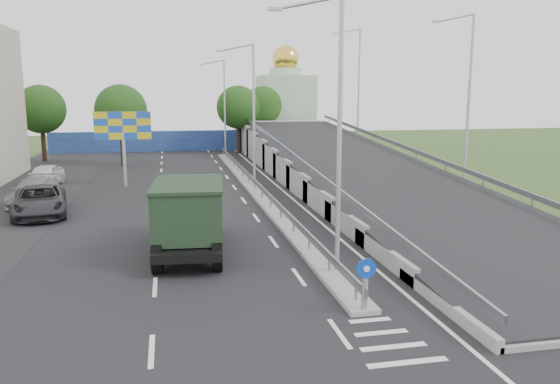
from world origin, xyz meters
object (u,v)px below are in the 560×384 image
object	(u,v)px
parked_car_d	(35,191)
parked_car_e	(45,176)
church	(285,104)
lamp_post_mid	(251,107)
sign_bollard	(365,284)
billboard	(123,130)
parked_car_c	(40,201)
lamp_post_near	(335,123)
lamp_post_far	(223,102)
dump_truck	(190,212)

from	to	relation	value
parked_car_d	parked_car_e	distance (m)	6.54
church	parked_car_d	distance (m)	44.61
lamp_post_mid	parked_car_d	distance (m)	15.42
lamp_post_mid	sign_bollard	bearing A→B (deg)	-90.26
church	billboard	bearing A→B (deg)	-120.70
sign_bollard	lamp_post_mid	size ratio (longest dim) A/B	0.17
billboard	sign_bollard	bearing A→B (deg)	-70.79
church	parked_car_c	size ratio (longest dim) A/B	2.29
sign_bollard	parked_car_d	bearing A→B (deg)	124.44
billboard	parked_car_d	world-z (taller)	billboard
billboard	parked_car_c	size ratio (longest dim) A/B	0.91
lamp_post_near	lamp_post_mid	world-z (taller)	same
lamp_post_far	parked_car_c	world-z (taller)	lamp_post_far
lamp_post_near	lamp_post_far	xyz separation A→B (m)	(0.00, 40.00, 0.00)
parked_car_d	parked_car_e	bearing A→B (deg)	100.80
lamp_post_near	parked_car_c	bearing A→B (deg)	135.00
parked_car_c	parked_car_d	world-z (taller)	parked_car_c
sign_bollard	parked_car_d	size ratio (longest dim) A/B	0.31
lamp_post_far	parked_car_e	distance (m)	22.98
lamp_post_mid	lamp_post_near	bearing A→B (deg)	-90.00
dump_truck	parked_car_d	xyz separation A→B (m)	(-9.07, 12.42, -0.98)
lamp_post_far	billboard	world-z (taller)	lamp_post_far
parked_car_c	parked_car_d	size ratio (longest dim) A/B	1.10
lamp_post_mid	lamp_post_far	xyz separation A→B (m)	(0.00, 20.00, 0.00)
sign_bollard	parked_car_e	world-z (taller)	sign_bollard
lamp_post_far	sign_bollard	bearing A→B (deg)	-90.14
lamp_post_far	billboard	distance (m)	20.24
lamp_post_near	parked_car_c	world-z (taller)	lamp_post_near
dump_truck	parked_car_e	world-z (taller)	dump_truck
church	parked_car_e	bearing A→B (deg)	-128.89
sign_bollard	lamp_post_near	size ratio (longest dim) A/B	0.17
lamp_post_far	dump_truck	bearing A→B (deg)	-98.21
church	dump_truck	bearing A→B (deg)	-106.84
billboard	parked_car_c	world-z (taller)	billboard
lamp_post_far	parked_car_c	bearing A→B (deg)	-116.16
church	lamp_post_mid	bearing A→B (deg)	-106.22
lamp_post_far	billboard	size ratio (longest dim) A/B	1.83
sign_bollard	lamp_post_far	world-z (taller)	lamp_post_far
lamp_post_near	dump_truck	bearing A→B (deg)	139.96
sign_bollard	billboard	world-z (taller)	billboard
lamp_post_mid	parked_car_c	xyz separation A→B (m)	(-13.18, -6.82, -4.97)
sign_bollard	lamp_post_far	xyz separation A→B (m)	(0.11, 43.83, 4.77)
sign_bollard	dump_truck	distance (m)	9.61
parked_car_c	billboard	bearing A→B (deg)	55.44
church	parked_car_c	world-z (taller)	church
lamp_post_near	parked_car_d	distance (m)	22.53
lamp_post_near	church	world-z (taller)	church
parked_car_e	lamp_post_mid	bearing A→B (deg)	-7.47
lamp_post_near	church	distance (m)	54.90
parked_car_c	sign_bollard	bearing A→B (deg)	-62.27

